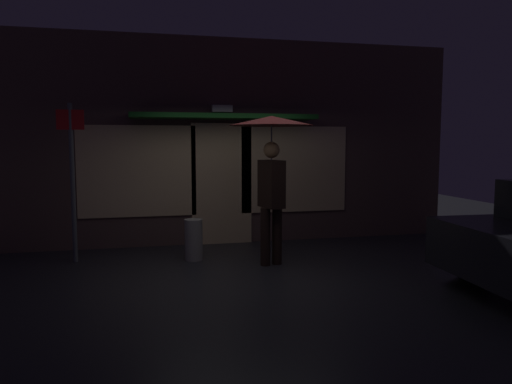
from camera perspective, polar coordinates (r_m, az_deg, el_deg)
ground_plane at (r=6.97m, az=-1.06°, el=-9.59°), size 18.00×18.00×0.00m
building_facade at (r=9.02m, az=-4.23°, el=5.77°), size 8.93×1.00×3.72m
person_with_umbrella at (r=7.28m, az=1.83°, el=5.04°), size 1.27×1.27×2.24m
street_sign_post at (r=7.95m, az=-20.67°, el=2.07°), size 0.40×0.07×2.44m
sidewalk_bollard at (r=7.78m, az=-7.30°, el=-5.55°), size 0.28×0.28×0.65m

